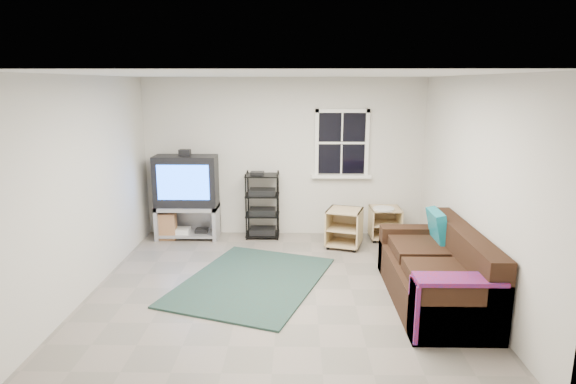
{
  "coord_description": "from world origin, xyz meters",
  "views": [
    {
      "loc": [
        0.21,
        -5.57,
        2.51
      ],
      "look_at": [
        0.1,
        0.4,
        1.15
      ],
      "focal_mm": 30.0,
      "sensor_mm": 36.0,
      "label": 1
    }
  ],
  "objects_px": {
    "tv_unit": "(187,190)",
    "av_rack": "(263,209)",
    "sofa": "(437,274)",
    "side_table_right": "(384,221)",
    "side_table_left": "(345,226)"
  },
  "relations": [
    {
      "from": "tv_unit",
      "to": "side_table_right",
      "type": "distance_m",
      "value": 3.27
    },
    {
      "from": "av_rack",
      "to": "side_table_left",
      "type": "xyz_separation_m",
      "value": [
        1.32,
        -0.44,
        -0.15
      ]
    },
    {
      "from": "tv_unit",
      "to": "sofa",
      "type": "distance_m",
      "value": 4.18
    },
    {
      "from": "av_rack",
      "to": "side_table_left",
      "type": "relative_size",
      "value": 1.72
    },
    {
      "from": "tv_unit",
      "to": "sofa",
      "type": "bearing_deg",
      "value": -34.3
    },
    {
      "from": "av_rack",
      "to": "sofa",
      "type": "height_order",
      "value": "av_rack"
    },
    {
      "from": "av_rack",
      "to": "side_table_left",
      "type": "bearing_deg",
      "value": -18.54
    },
    {
      "from": "av_rack",
      "to": "sofa",
      "type": "distance_m",
      "value": 3.25
    },
    {
      "from": "side_table_left",
      "to": "side_table_right",
      "type": "xyz_separation_m",
      "value": [
        0.68,
        0.37,
        -0.01
      ]
    },
    {
      "from": "tv_unit",
      "to": "sofa",
      "type": "height_order",
      "value": "tv_unit"
    },
    {
      "from": "av_rack",
      "to": "sofa",
      "type": "relative_size",
      "value": 0.52
    },
    {
      "from": "tv_unit",
      "to": "side_table_right",
      "type": "height_order",
      "value": "tv_unit"
    },
    {
      "from": "side_table_right",
      "to": "sofa",
      "type": "distance_m",
      "value": 2.33
    },
    {
      "from": "tv_unit",
      "to": "av_rack",
      "type": "xyz_separation_m",
      "value": [
        1.23,
        0.05,
        -0.33
      ]
    },
    {
      "from": "av_rack",
      "to": "sofa",
      "type": "xyz_separation_m",
      "value": [
        2.2,
        -2.39,
        -0.14
      ]
    }
  ]
}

